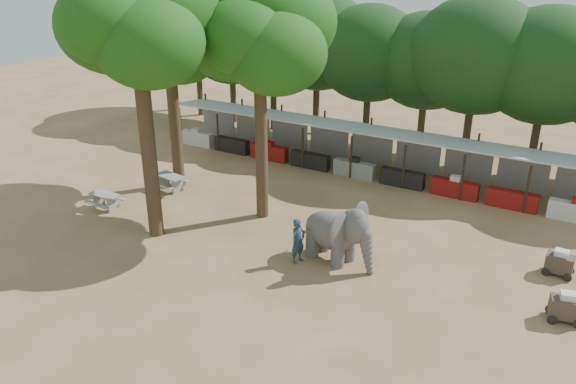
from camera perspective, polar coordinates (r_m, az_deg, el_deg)
The scene contains 12 objects.
ground at distance 20.91m, azimuth -4.72°, elevation -10.20°, with size 100.00×100.00×0.00m, color brown.
vendor_stalls at distance 31.55m, azimuth 9.83°, elevation 3.61°, with size 28.00×2.99×2.80m.
yard_tree_left at distance 29.10m, azimuth -12.13°, elevation 16.07°, with size 7.10×6.90×11.02m.
yard_tree_center at distance 23.34m, azimuth -15.17°, elevation 16.75°, with size 7.10×6.90×12.04m.
yard_tree_back at distance 24.59m, azimuth -2.98°, elevation 16.17°, with size 7.10×6.90×11.36m.
backdrop_trees at distance 35.24m, azimuth 13.47°, elevation 12.62°, with size 46.46×5.95×8.33m.
elephant at distance 22.37m, azimuth 5.17°, elevation -4.13°, with size 3.41×2.54×2.54m.
handler at distance 22.35m, azimuth 1.03°, elevation -5.01°, with size 0.68×0.45×1.88m, color #26384C.
picnic_table_near at distance 28.64m, azimuth -18.05°, elevation -0.68°, with size 1.58×1.44×0.77m.
picnic_table_far at distance 30.03m, azimuth -11.86°, elevation 1.15°, with size 1.86×1.72×0.83m.
cart_front at distance 21.30m, azimuth 26.40°, elevation -10.42°, with size 1.25×0.96×1.09m.
cart_back at distance 24.06m, azimuth 25.88°, elevation -6.49°, with size 1.12×0.75×1.06m.
Camera 1 is at (10.39, -14.16, 11.35)m, focal length 35.00 mm.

